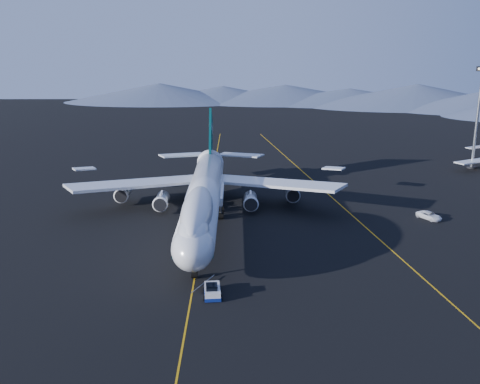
{
  "coord_description": "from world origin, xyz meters",
  "views": [
    {
      "loc": [
        6.47,
        -102.18,
        34.78
      ],
      "look_at": [
        7.19,
        1.3,
        6.0
      ],
      "focal_mm": 40.0,
      "sensor_mm": 36.0,
      "label": 1
    }
  ],
  "objects_px": {
    "boeing_747": "(204,195)",
    "floodlight_mast": "(477,118)",
    "pushback_tug": "(212,291)",
    "service_van": "(429,216)"
  },
  "relations": [
    {
      "from": "boeing_747",
      "to": "pushback_tug",
      "type": "relative_size",
      "value": 15.17
    },
    {
      "from": "boeing_747",
      "to": "floodlight_mast",
      "type": "relative_size",
      "value": 2.52
    },
    {
      "from": "pushback_tug",
      "to": "floodlight_mast",
      "type": "height_order",
      "value": "floodlight_mast"
    },
    {
      "from": "boeing_747",
      "to": "floodlight_mast",
      "type": "bearing_deg",
      "value": 32.92
    },
    {
      "from": "service_van",
      "to": "pushback_tug",
      "type": "bearing_deg",
      "value": -172.09
    },
    {
      "from": "service_van",
      "to": "floodlight_mast",
      "type": "bearing_deg",
      "value": 27.77
    },
    {
      "from": "boeing_747",
      "to": "floodlight_mast",
      "type": "height_order",
      "value": "floodlight_mast"
    },
    {
      "from": "floodlight_mast",
      "to": "service_van",
      "type": "bearing_deg",
      "value": -121.59
    },
    {
      "from": "boeing_747",
      "to": "pushback_tug",
      "type": "distance_m",
      "value": 33.06
    },
    {
      "from": "pushback_tug",
      "to": "service_van",
      "type": "distance_m",
      "value": 55.06
    }
  ]
}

